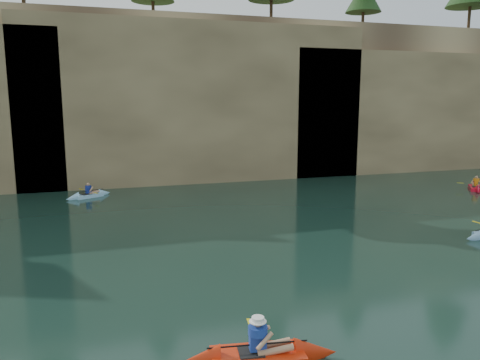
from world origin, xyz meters
name	(u,v)px	position (x,y,z in m)	size (l,w,h in m)	color
ground	(320,331)	(0.00, 0.00, 0.00)	(160.00, 160.00, 0.00)	black
cliff	(157,97)	(0.00, 30.00, 6.00)	(70.00, 16.00, 12.00)	tan
cliff_slab_center	(200,101)	(2.00, 22.60, 5.70)	(24.00, 2.40, 11.40)	#9F8A60
cliff_slab_east	(436,110)	(22.00, 22.60, 4.92)	(26.00, 2.40, 9.84)	#9F8A60
sea_cave_center	(115,163)	(-4.00, 21.95, 1.60)	(3.50, 1.00, 3.20)	black
sea_cave_east	(307,147)	(10.00, 21.95, 2.25)	(5.00, 1.00, 4.50)	black
main_kayaker	(258,356)	(-2.02, -0.93, 0.18)	(3.75, 2.46, 1.37)	red
kayaker_red_far	(476,188)	(18.30, 13.96, 0.14)	(2.42, 2.89, 1.14)	red
kayaker_ltblue_mid	(89,195)	(-5.71, 19.00, 0.14)	(2.84, 1.98, 1.09)	#98D5FF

